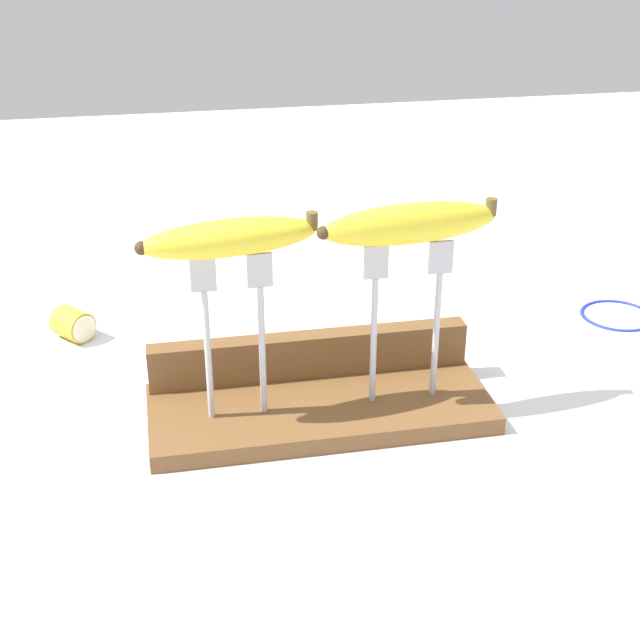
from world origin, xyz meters
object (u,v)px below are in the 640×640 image
banana_chunk_far (73,324)px  wire_coil (617,314)px  fork_stand_right (406,308)px  fork_stand_left (234,322)px  banana_raised_right (410,223)px  banana_raised_left (230,238)px

banana_chunk_far → wire_coil: (0.73, -0.08, -0.02)m
banana_chunk_far → wire_coil: size_ratio=0.61×
fork_stand_right → banana_chunk_far: bearing=145.2°
fork_stand_left → banana_chunk_far: bearing=125.8°
fork_stand_left → banana_raised_right: (0.18, -0.00, 0.09)m
banana_raised_left → wire_coil: (0.54, 0.18, -0.22)m
banana_chunk_far → wire_coil: bearing=-5.9°
wire_coil → fork_stand_right: bearing=-153.2°
banana_raised_right → wire_coil: bearing=26.8°
banana_raised_left → fork_stand_right: bearing=0.0°
fork_stand_left → fork_stand_right: (0.18, 0.00, -0.00)m
fork_stand_right → wire_coil: bearing=26.8°
fork_stand_left → fork_stand_right: bearing=0.0°
fork_stand_right → banana_raised_left: bearing=-180.0°
fork_stand_left → banana_raised_left: banana_raised_left is taller
fork_stand_left → banana_raised_left: size_ratio=0.99×
fork_stand_right → wire_coil: size_ratio=1.84×
banana_chunk_far → banana_raised_right: bearing=-34.8°
fork_stand_left → fork_stand_right: same height
wire_coil → fork_stand_left: bearing=-161.5°
banana_raised_left → banana_chunk_far: size_ratio=3.05×
banana_chunk_far → banana_raised_left: bearing=-54.2°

